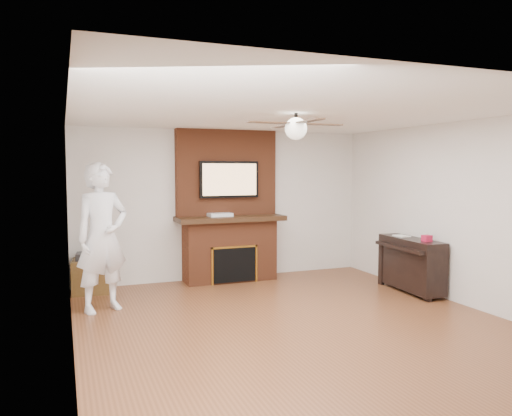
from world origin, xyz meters
name	(u,v)px	position (x,y,z in m)	size (l,w,h in m)	color
room_shell	(295,220)	(0.00, 0.00, 1.25)	(5.36, 5.86, 2.86)	#5B311B
fireplace	(229,221)	(0.00, 2.55, 1.00)	(1.78, 0.64, 2.50)	brown
tv	(229,179)	(0.00, 2.50, 1.68)	(1.00, 0.08, 0.60)	black
ceiling_fan	(296,128)	(0.00, 0.00, 2.33)	(1.21, 1.21, 0.31)	black
person	(102,237)	(-2.10, 1.39, 0.97)	(0.71, 0.47, 1.94)	white
side_table	(91,274)	(-2.20, 2.48, 0.28)	(0.57, 0.57, 0.60)	brown
piano	(411,263)	(2.30, 0.77, 0.43)	(0.53, 1.26, 0.90)	black
cable_box	(220,215)	(-0.18, 2.45, 1.11)	(0.39, 0.22, 0.06)	silver
candle_orange	(224,279)	(-0.15, 2.36, 0.06)	(0.07, 0.07, 0.13)	orange
candle_green	(228,279)	(-0.07, 2.36, 0.05)	(0.06, 0.06, 0.09)	#47772F
candle_cream	(236,279)	(0.05, 2.31, 0.05)	(0.09, 0.09, 0.11)	beige
candle_blue	(246,279)	(0.23, 2.34, 0.04)	(0.06, 0.06, 0.08)	#33599A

